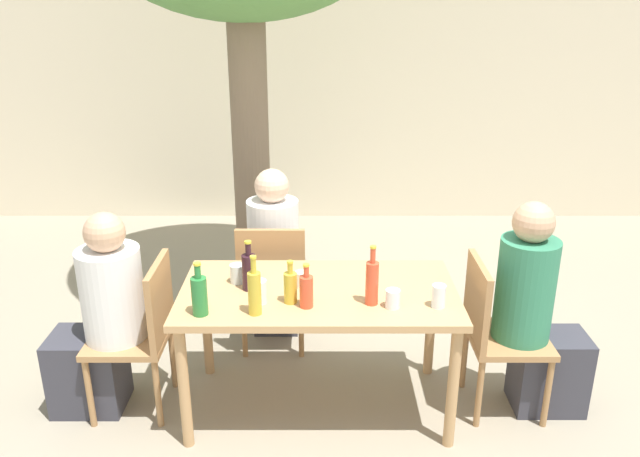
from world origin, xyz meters
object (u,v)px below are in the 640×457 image
(person_seated_1, at_px, (538,320))
(oil_cruet_4, at_px, (292,286))
(patio_chair_2, at_px, (274,279))
(drinking_glass_4, at_px, (239,274))
(patio_chair_1, at_px, (496,328))
(oil_cruet_0, at_px, (256,292))
(person_seated_2, at_px, (276,260))
(dining_table_front, at_px, (320,304))
(green_bottle_1, at_px, (201,294))
(patio_chair_0, at_px, (144,327))
(wine_bottle_5, at_px, (251,271))
(drinking_glass_3, at_px, (303,279))
(person_seated_0, at_px, (102,324))
(drinking_glass_0, at_px, (261,292))
(soda_bottle_3, at_px, (374,282))
(soda_bottle_2, at_px, (308,290))
(drinking_glass_2, at_px, (440,296))
(drinking_glass_1, at_px, (394,299))

(person_seated_1, bearing_deg, oil_cruet_4, 96.12)
(patio_chair_2, relative_size, drinking_glass_4, 8.52)
(patio_chair_1, distance_m, patio_chair_2, 1.45)
(oil_cruet_0, bearing_deg, person_seated_2, 89.18)
(dining_table_front, height_order, green_bottle_1, green_bottle_1)
(patio_chair_0, relative_size, wine_bottle_5, 3.21)
(dining_table_front, relative_size, person_seated_1, 1.20)
(wine_bottle_5, height_order, drinking_glass_3, wine_bottle_5)
(patio_chair_2, bearing_deg, person_seated_0, 34.60)
(drinking_glass_0, height_order, drinking_glass_3, drinking_glass_0)
(person_seated_0, height_order, drinking_glass_4, person_seated_0)
(drinking_glass_3, xyz_separation_m, drinking_glass_4, (-0.37, 0.04, 0.01))
(soda_bottle_3, bearing_deg, drinking_glass_0, 178.88)
(patio_chair_0, height_order, soda_bottle_2, soda_bottle_2)
(patio_chair_2, distance_m, green_bottle_1, 1.03)
(patio_chair_1, xyz_separation_m, soda_bottle_3, (-0.72, -0.16, 0.37))
(person_seated_2, bearing_deg, person_seated_0, 43.27)
(person_seated_1, bearing_deg, patio_chair_2, 67.42)
(green_bottle_1, relative_size, drinking_glass_2, 2.31)
(person_seated_0, distance_m, drinking_glass_4, 0.83)
(patio_chair_2, bearing_deg, soda_bottle_2, 106.26)
(drinking_glass_0, bearing_deg, drinking_glass_2, -2.86)
(soda_bottle_3, bearing_deg, patio_chair_2, 126.15)
(drinking_glass_4, bearing_deg, person_seated_1, -3.26)
(green_bottle_1, height_order, drinking_glass_1, green_bottle_1)
(drinking_glass_1, height_order, drinking_glass_3, drinking_glass_1)
(wine_bottle_5, xyz_separation_m, drinking_glass_0, (0.07, -0.16, -0.05))
(drinking_glass_0, height_order, drinking_glass_1, drinking_glass_0)
(drinking_glass_4, bearing_deg, green_bottle_1, -110.86)
(drinking_glass_0, bearing_deg, soda_bottle_2, -10.40)
(green_bottle_1, bearing_deg, dining_table_front, 24.90)
(patio_chair_1, relative_size, soda_bottle_3, 2.79)
(person_seated_1, xyz_separation_m, person_seated_2, (-1.54, 0.87, -0.01))
(patio_chair_2, height_order, drinking_glass_4, patio_chair_2)
(soda_bottle_2, height_order, drinking_glass_4, soda_bottle_2)
(person_seated_0, distance_m, drinking_glass_0, 0.98)
(oil_cruet_0, height_order, drinking_glass_2, oil_cruet_0)
(oil_cruet_0, distance_m, soda_bottle_2, 0.27)
(green_bottle_1, bearing_deg, person_seated_1, 8.67)
(patio_chair_0, distance_m, drinking_glass_2, 1.67)
(patio_chair_0, relative_size, drinking_glass_3, 10.85)
(person_seated_0, relative_size, drinking_glass_3, 14.32)
(drinking_glass_3, bearing_deg, dining_table_front, -29.10)
(oil_cruet_4, distance_m, drinking_glass_1, 0.54)
(drinking_glass_0, distance_m, drinking_glass_4, 0.29)
(green_bottle_1, relative_size, soda_bottle_2, 1.18)
(soda_bottle_2, bearing_deg, wine_bottle_5, 147.03)
(patio_chair_2, height_order, person_seated_2, person_seated_2)
(oil_cruet_4, bearing_deg, oil_cruet_0, -144.37)
(dining_table_front, relative_size, soda_bottle_2, 6.29)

